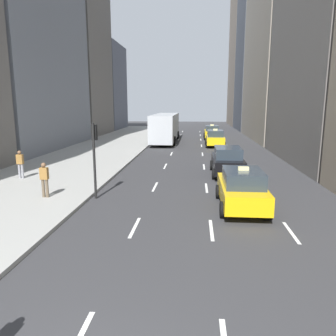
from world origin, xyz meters
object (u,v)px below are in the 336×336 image
at_px(taxi_second, 242,189).
at_px(city_bus, 165,127).
at_px(pedestrian_mid_block, 44,178).
at_px(traffic_light_pole, 94,148).
at_px(pedestrian_far_walking, 20,163).
at_px(taxi_third, 212,132).
at_px(sedan_black_near, 227,161).
at_px(taxi_lead, 215,138).

distance_m(taxi_second, city_bus, 25.16).
xyz_separation_m(pedestrian_mid_block, traffic_light_pole, (2.26, 0.57, 1.34)).
bearing_deg(traffic_light_pole, pedestrian_far_walking, 150.33).
distance_m(taxi_third, sedan_black_near, 21.55).
bearing_deg(taxi_lead, traffic_light_pole, -108.66).
relative_size(city_bus, pedestrian_mid_block, 7.04).
xyz_separation_m(taxi_second, pedestrian_far_walking, (-12.22, 4.11, 0.19)).
bearing_deg(city_bus, pedestrian_far_walking, -107.95).
distance_m(taxi_lead, pedestrian_mid_block, 22.45).
relative_size(pedestrian_mid_block, pedestrian_far_walking, 1.00).
bearing_deg(pedestrian_mid_block, taxi_lead, 66.34).
bearing_deg(pedestrian_mid_block, sedan_black_near, 35.34).
bearing_deg(taxi_second, traffic_light_pole, 171.63).
xyz_separation_m(sedan_black_near, pedestrian_mid_block, (-9.01, -6.39, 0.16)).
distance_m(sedan_black_near, traffic_light_pole, 9.04).
relative_size(taxi_second, traffic_light_pole, 1.22).
bearing_deg(pedestrian_mid_block, traffic_light_pole, 14.24).
bearing_deg(taxi_third, taxi_lead, -90.00).
distance_m(sedan_black_near, pedestrian_mid_block, 11.05).
distance_m(city_bus, pedestrian_mid_block, 24.34).
height_order(taxi_lead, taxi_second, same).
bearing_deg(taxi_lead, pedestrian_far_walking, -125.91).
height_order(taxi_second, city_bus, city_bus).
bearing_deg(traffic_light_pole, sedan_black_near, 40.75).
relative_size(taxi_third, pedestrian_far_walking, 2.67).
bearing_deg(pedestrian_mid_block, pedestrian_far_walking, 131.00).
relative_size(taxi_third, pedestrian_mid_block, 2.67).
height_order(pedestrian_far_walking, traffic_light_pole, traffic_light_pole).
xyz_separation_m(pedestrian_far_walking, traffic_light_pole, (5.47, -3.12, 1.34)).
xyz_separation_m(pedestrian_mid_block, pedestrian_far_walking, (-3.21, 3.69, 0.00)).
distance_m(city_bus, traffic_light_pole, 23.55).
height_order(taxi_second, traffic_light_pole, traffic_light_pole).
bearing_deg(pedestrian_far_walking, sedan_black_near, 12.46).
bearing_deg(sedan_black_near, taxi_lead, 90.00).
bearing_deg(taxi_second, pedestrian_mid_block, 177.33).
relative_size(sedan_black_near, traffic_light_pole, 1.26).
relative_size(pedestrian_far_walking, traffic_light_pole, 0.46).
distance_m(taxi_lead, pedestrian_far_walking, 20.84).
distance_m(sedan_black_near, city_bus, 18.59).
distance_m(city_bus, pedestrian_far_walking, 21.45).
relative_size(taxi_third, city_bus, 0.38).
distance_m(taxi_lead, taxi_second, 20.99).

